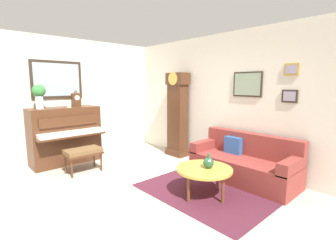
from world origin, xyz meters
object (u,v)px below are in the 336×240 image
coffee_table (204,170)px  teacup (69,106)px  couch (244,163)px  grandfather_clock (177,117)px  green_jug (208,163)px  piano_bench (83,152)px  flower_vase (39,93)px  mantel_clock (76,99)px  piano (65,135)px

coffee_table → teacup: 3.26m
couch → grandfather_clock: bearing=174.4°
coffee_table → green_jug: (0.04, 0.05, 0.12)m
piano_bench → flower_vase: (-0.84, -0.50, 1.16)m
couch → coffee_table: (-0.08, -1.05, 0.10)m
grandfather_clock → flower_vase: bearing=-114.7°
grandfather_clock → couch: grandfather_clock is taller
mantel_clock → coffee_table: bearing=13.0°
piano_bench → couch: 3.12m
piano → teacup: teacup is taller
mantel_clock → green_jug: bearing=13.6°
piano_bench → mantel_clock: (-0.84, 0.25, 1.02)m
couch → mantel_clock: (-3.20, -1.78, 1.11)m
coffee_table → flower_vase: 3.65m
piano_bench → green_jug: bearing=23.7°
coffee_table → mantel_clock: (-3.13, -0.72, 1.00)m
piano_bench → couch: size_ratio=0.37×
mantel_clock → green_jug: size_ratio=1.58×
green_jug → teacup: bearing=-162.2°
grandfather_clock → coffee_table: (1.87, -1.25, -0.55)m
flower_vase → green_jug: size_ratio=2.42×
grandfather_clock → teacup: bearing=-117.5°
piano_bench → teacup: 1.13m
coffee_table → flower_vase: bearing=-154.7°
grandfather_clock → flower_vase: 3.06m
piano_bench → mantel_clock: mantel_clock is taller
couch → mantel_clock: mantel_clock is taller
piano → couch: bearing=32.7°
piano → mantel_clock: bearing=89.4°
piano_bench → flower_vase: flower_vase is taller
green_jug → grandfather_clock: bearing=147.9°
piano_bench → coffee_table: size_ratio=0.80×
piano_bench → green_jug: green_jug is taller
piano → green_jug: (3.17, 1.05, -0.10)m
couch → mantel_clock: size_ratio=5.00×
coffee_table → couch: bearing=85.9°
piano → green_jug: bearing=18.3°
teacup → piano: bearing=-148.8°
piano_bench → coffee_table: (2.29, 0.98, 0.01)m
coffee_table → flower_vase: flower_vase is taller
couch → flower_vase: 4.27m
grandfather_clock → teacup: size_ratio=17.50×
grandfather_clock → piano_bench: bearing=-100.6°
couch → teacup: size_ratio=16.38×
coffee_table → mantel_clock: mantel_clock is taller
green_jug → couch: bearing=88.1°
mantel_clock → green_jug: (3.17, 0.77, -0.89)m
couch → coffee_table: bearing=-94.1°
flower_vase → piano: bearing=90.3°
coffee_table → mantel_clock: size_ratio=2.32×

